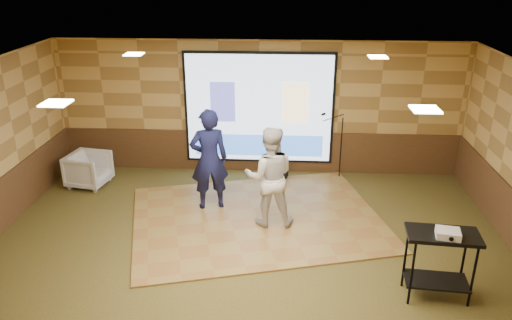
# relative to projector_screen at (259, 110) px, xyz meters

# --- Properties ---
(ground) EXTENTS (9.00, 9.00, 0.00)m
(ground) POSITION_rel_projector_screen_xyz_m (0.00, -3.44, -1.47)
(ground) COLOR #333C1B
(ground) RESTS_ON ground
(room_shell) EXTENTS (9.04, 7.04, 3.02)m
(room_shell) POSITION_rel_projector_screen_xyz_m (0.00, -3.44, 0.62)
(room_shell) COLOR tan
(room_shell) RESTS_ON ground
(wainscot_back) EXTENTS (9.00, 0.04, 0.95)m
(wainscot_back) POSITION_rel_projector_screen_xyz_m (0.00, 0.04, -1.00)
(wainscot_back) COLOR #463117
(wainscot_back) RESTS_ON ground
(projector_screen) EXTENTS (3.32, 0.06, 2.52)m
(projector_screen) POSITION_rel_projector_screen_xyz_m (0.00, 0.00, 0.00)
(projector_screen) COLOR black
(projector_screen) RESTS_ON room_shell
(downlight_nw) EXTENTS (0.32, 0.32, 0.02)m
(downlight_nw) POSITION_rel_projector_screen_xyz_m (-2.20, -1.64, 1.50)
(downlight_nw) COLOR beige
(downlight_nw) RESTS_ON room_shell
(downlight_ne) EXTENTS (0.32, 0.32, 0.02)m
(downlight_ne) POSITION_rel_projector_screen_xyz_m (2.20, -1.64, 1.50)
(downlight_ne) COLOR beige
(downlight_ne) RESTS_ON room_shell
(downlight_sw) EXTENTS (0.32, 0.32, 0.02)m
(downlight_sw) POSITION_rel_projector_screen_xyz_m (-2.20, -4.94, 1.50)
(downlight_sw) COLOR beige
(downlight_sw) RESTS_ON room_shell
(downlight_se) EXTENTS (0.32, 0.32, 0.02)m
(downlight_se) POSITION_rel_projector_screen_xyz_m (2.20, -4.94, 1.50)
(downlight_se) COLOR beige
(downlight_se) RESTS_ON room_shell
(dance_floor) EXTENTS (5.32, 4.55, 0.03)m
(dance_floor) POSITION_rel_projector_screen_xyz_m (0.09, -2.29, -1.46)
(dance_floor) COLOR olive
(dance_floor) RESTS_ON ground
(player_left) EXTENTS (0.83, 0.66, 2.00)m
(player_left) POSITION_rel_projector_screen_xyz_m (-0.85, -1.89, -0.44)
(player_left) COLOR #14163F
(player_left) RESTS_ON dance_floor
(player_right) EXTENTS (0.95, 0.76, 1.87)m
(player_right) POSITION_rel_projector_screen_xyz_m (0.33, -2.48, -0.51)
(player_right) COLOR beige
(player_right) RESTS_ON dance_floor
(av_table) EXTENTS (1.00, 0.53, 1.05)m
(av_table) POSITION_rel_projector_screen_xyz_m (2.81, -4.45, -0.72)
(av_table) COLOR black
(av_table) RESTS_ON ground
(projector) EXTENTS (0.36, 0.32, 0.11)m
(projector) POSITION_rel_projector_screen_xyz_m (2.84, -4.55, -0.37)
(projector) COLOR white
(projector) RESTS_ON av_table
(mic_stand) EXTENTS (0.60, 0.24, 1.52)m
(mic_stand) POSITION_rel_projector_screen_xyz_m (1.77, -0.26, -0.98)
(mic_stand) COLOR black
(mic_stand) RESTS_ON ground
(banquet_chair) EXTENTS (0.93, 0.91, 0.73)m
(banquet_chair) POSITION_rel_projector_screen_xyz_m (-3.62, -0.99, -1.11)
(banquet_chair) COLOR gray
(banquet_chair) RESTS_ON ground
(duffel_bag) EXTENTS (0.54, 0.42, 0.30)m
(duffel_bag) POSITION_rel_projector_screen_xyz_m (0.41, -0.40, -1.33)
(duffel_bag) COLOR black
(duffel_bag) RESTS_ON ground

